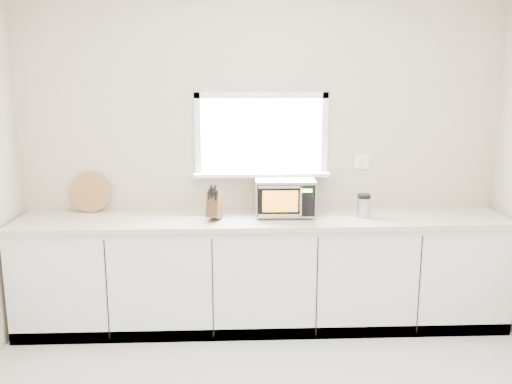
{
  "coord_description": "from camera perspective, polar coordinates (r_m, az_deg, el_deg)",
  "views": [
    {
      "loc": [
        -0.24,
        -2.5,
        2.0
      ],
      "look_at": [
        -0.06,
        1.55,
        1.16
      ],
      "focal_mm": 38.0,
      "sensor_mm": 36.0,
      "label": 1
    }
  ],
  "objects": [
    {
      "name": "back_wall",
      "position": [
        4.55,
        0.56,
        3.7
      ],
      "size": [
        4.0,
        0.17,
        2.7
      ],
      "color": "#B8AD92",
      "rests_on": "ground"
    },
    {
      "name": "cabinets",
      "position": [
        4.49,
        0.73,
        -8.6
      ],
      "size": [
        3.92,
        0.6,
        0.88
      ],
      "primitive_type": "cube",
      "color": "silver",
      "rests_on": "ground"
    },
    {
      "name": "countertop",
      "position": [
        4.34,
        0.75,
        -2.94
      ],
      "size": [
        3.92,
        0.64,
        0.04
      ],
      "primitive_type": "cube",
      "color": "beige",
      "rests_on": "cabinets"
    },
    {
      "name": "microwave",
      "position": [
        4.38,
        3.03,
        -0.41
      ],
      "size": [
        0.48,
        0.4,
        0.3
      ],
      "rotation": [
        0.0,
        0.0,
        -0.02
      ],
      "color": "black",
      "rests_on": "countertop"
    },
    {
      "name": "knife_block",
      "position": [
        4.24,
        -4.37,
        -1.33
      ],
      "size": [
        0.14,
        0.22,
        0.29
      ],
      "rotation": [
        0.0,
        0.0,
        -0.28
      ],
      "color": "#48311A",
      "rests_on": "countertop"
    },
    {
      "name": "cutting_board",
      "position": [
        4.69,
        -17.05,
        -0.05
      ],
      "size": [
        0.33,
        0.08,
        0.33
      ],
      "primitive_type": "cylinder",
      "rotation": [
        1.4,
        0.0,
        0.0
      ],
      "color": "#A1623E",
      "rests_on": "countertop"
    },
    {
      "name": "coffee_grinder",
      "position": [
        4.42,
        11.27,
        -1.38
      ],
      "size": [
        0.13,
        0.13,
        0.19
      ],
      "rotation": [
        0.0,
        0.0,
        0.19
      ],
      "color": "#AAACB1",
      "rests_on": "countertop"
    }
  ]
}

